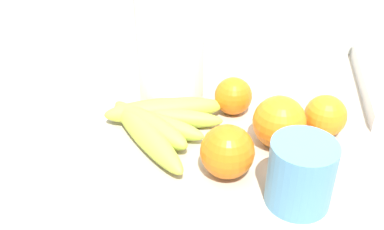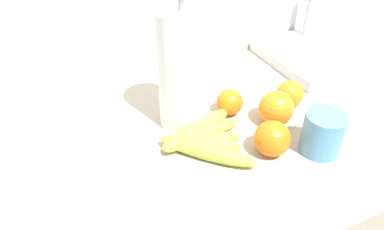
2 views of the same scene
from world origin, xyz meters
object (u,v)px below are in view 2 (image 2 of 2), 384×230
(banana_bunch, at_px, (202,140))
(mug, at_px, (323,133))
(sink_basin, at_px, (325,51))
(orange_front, at_px, (290,94))
(paper_towel_roll, at_px, (184,71))
(orange_center, at_px, (230,102))
(orange_back_right, at_px, (276,108))
(orange_right, at_px, (272,139))

(banana_bunch, bearing_deg, mug, -28.76)
(banana_bunch, relative_size, sink_basin, 0.60)
(orange_front, bearing_deg, banana_bunch, -171.18)
(orange_front, xyz_separation_m, sink_basin, (0.26, 0.16, -0.01))
(paper_towel_roll, bearing_deg, orange_center, -9.32)
(orange_back_right, bearing_deg, orange_front, 29.26)
(orange_back_right, distance_m, sink_basin, 0.39)
(orange_right, height_order, sink_basin, sink_basin)
(orange_right, bearing_deg, orange_front, 40.58)
(banana_bunch, bearing_deg, orange_back_right, 0.24)
(orange_right, distance_m, orange_front, 0.19)
(orange_center, xyz_separation_m, orange_front, (0.15, -0.04, 0.00))
(orange_back_right, height_order, sink_basin, sink_basin)
(orange_center, relative_size, orange_back_right, 0.79)
(orange_front, xyz_separation_m, orange_back_right, (-0.07, -0.04, 0.01))
(orange_center, relative_size, orange_right, 0.83)
(sink_basin, height_order, mug, sink_basin)
(mug, bearing_deg, orange_center, 117.40)
(orange_front, height_order, mug, mug)
(orange_front, bearing_deg, orange_right, -139.42)
(banana_bunch, relative_size, orange_right, 2.77)
(orange_back_right, xyz_separation_m, paper_towel_roll, (-0.19, 0.10, 0.10))
(paper_towel_roll, bearing_deg, sink_basin, 10.81)
(paper_towel_roll, bearing_deg, orange_right, -56.85)
(orange_center, height_order, mug, mug)
(banana_bunch, distance_m, paper_towel_roll, 0.16)
(orange_center, relative_size, orange_front, 0.96)
(sink_basin, bearing_deg, orange_right, -145.21)
(orange_center, distance_m, orange_right, 0.16)
(banana_bunch, distance_m, mug, 0.26)
(orange_right, bearing_deg, orange_back_right, 49.20)
(banana_bunch, xyz_separation_m, orange_right, (0.12, -0.08, 0.02))
(banana_bunch, height_order, mug, mug)
(orange_front, relative_size, orange_back_right, 0.82)
(banana_bunch, distance_m, orange_front, 0.27)
(banana_bunch, relative_size, orange_center, 3.33)
(orange_right, relative_size, mug, 0.83)
(orange_right, height_order, paper_towel_roll, paper_towel_roll)
(orange_center, relative_size, sink_basin, 0.18)
(orange_right, height_order, orange_front, orange_right)
(orange_center, xyz_separation_m, orange_right, (0.01, -0.16, 0.01))
(banana_bunch, distance_m, orange_back_right, 0.20)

